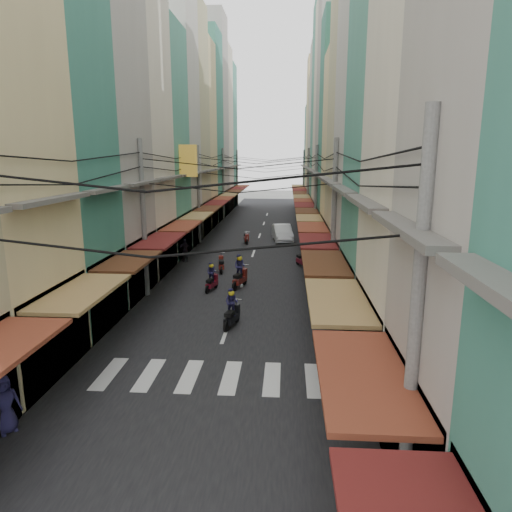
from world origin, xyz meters
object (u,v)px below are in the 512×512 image
at_px(market_umbrella, 438,336).
at_px(traffic_sign, 361,274).
at_px(white_car, 282,241).
at_px(bicycle, 396,330).

distance_m(market_umbrella, traffic_sign, 5.98).
relative_size(white_car, bicycle, 2.83).
bearing_deg(traffic_sign, market_umbrella, -76.06).
bearing_deg(market_umbrella, traffic_sign, 103.94).
xyz_separation_m(white_car, market_umbrella, (5.05, -26.21, 1.95)).
xyz_separation_m(bicycle, traffic_sign, (-1.50, 0.44, 2.34)).
distance_m(bicycle, market_umbrella, 5.70).
height_order(bicycle, market_umbrella, market_umbrella).
height_order(white_car, traffic_sign, traffic_sign).
height_order(white_car, bicycle, white_car).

